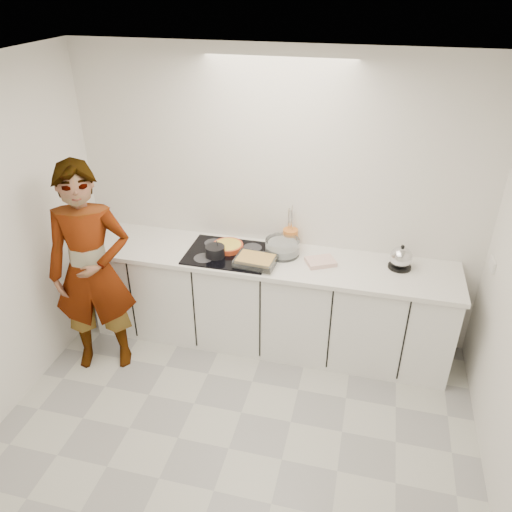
% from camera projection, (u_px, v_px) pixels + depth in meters
% --- Properties ---
extents(floor, '(3.60, 3.20, 0.00)m').
position_uv_depth(floor, '(229.00, 449.00, 3.68)').
color(floor, beige).
rests_on(floor, ground).
extents(ceiling, '(3.60, 3.20, 0.00)m').
position_uv_depth(ceiling, '(214.00, 83.00, 2.38)').
color(ceiling, white).
rests_on(ceiling, wall_back).
extents(wall_back, '(3.60, 0.00, 2.60)m').
position_uv_depth(wall_back, '(276.00, 202.00, 4.38)').
color(wall_back, white).
rests_on(wall_back, ground).
extents(base_cabinets, '(3.20, 0.58, 0.87)m').
position_uv_depth(base_cabinets, '(267.00, 303.00, 4.54)').
color(base_cabinets, white).
rests_on(base_cabinets, floor).
extents(countertop, '(3.24, 0.64, 0.04)m').
position_uv_depth(countertop, '(268.00, 260.00, 4.32)').
color(countertop, white).
rests_on(countertop, base_cabinets).
extents(hob, '(0.72, 0.54, 0.01)m').
position_uv_depth(hob, '(228.00, 253.00, 4.36)').
color(hob, black).
rests_on(hob, countertop).
extents(tart_dish, '(0.33, 0.33, 0.04)m').
position_uv_depth(tart_dish, '(228.00, 246.00, 4.41)').
color(tart_dish, '#BF401E').
rests_on(tart_dish, hob).
extents(saucepan, '(0.20, 0.20, 0.16)m').
position_uv_depth(saucepan, '(215.00, 251.00, 4.28)').
color(saucepan, black).
rests_on(saucepan, hob).
extents(baking_dish, '(0.35, 0.27, 0.06)m').
position_uv_depth(baking_dish, '(256.00, 260.00, 4.17)').
color(baking_dish, silver).
rests_on(baking_dish, hob).
extents(mixing_bowl, '(0.31, 0.31, 0.14)m').
position_uv_depth(mixing_bowl, '(282.00, 248.00, 4.33)').
color(mixing_bowl, silver).
rests_on(mixing_bowl, countertop).
extents(tea_towel, '(0.29, 0.26, 0.04)m').
position_uv_depth(tea_towel, '(321.00, 262.00, 4.21)').
color(tea_towel, white).
rests_on(tea_towel, countertop).
extents(kettle, '(0.20, 0.20, 0.22)m').
position_uv_depth(kettle, '(401.00, 258.00, 4.12)').
color(kettle, black).
rests_on(kettle, countertop).
extents(utensil_crock, '(0.14, 0.14, 0.17)m').
position_uv_depth(utensil_crock, '(290.00, 238.00, 4.45)').
color(utensil_crock, orange).
rests_on(utensil_crock, countertop).
extents(cook, '(0.79, 0.65, 1.86)m').
position_uv_depth(cook, '(92.00, 272.00, 4.07)').
color(cook, white).
rests_on(cook, floor).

